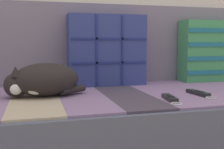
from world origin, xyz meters
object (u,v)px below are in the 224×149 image
throw_pillow_quilted (107,50)px  throw_pillow_striped (208,51)px  couch (140,126)px  game_remote_near (170,98)px  sleeping_cat (42,80)px  game_remote_far (199,93)px

throw_pillow_quilted → throw_pillow_striped: throw_pillow_quilted is taller
couch → game_remote_near: (0.04, -0.27, 0.20)m
sleeping_cat → game_remote_far: bearing=-13.2°
couch → game_remote_near: bearing=-82.3°
throw_pillow_quilted → sleeping_cat: throw_pillow_quilted is taller
throw_pillow_quilted → sleeping_cat: bearing=-145.8°
sleeping_cat → game_remote_near: size_ratio=2.05×
throw_pillow_quilted → game_remote_far: 0.59m
throw_pillow_quilted → game_remote_near: (0.16, -0.51, -0.20)m
game_remote_near → throw_pillow_quilted: bearing=107.2°
throw_pillow_striped → couch: bearing=-156.9°
couch → throw_pillow_quilted: 0.49m
couch → throw_pillow_striped: (0.56, 0.24, 0.39)m
game_remote_far → throw_pillow_quilted: bearing=128.8°
couch → throw_pillow_striped: size_ratio=4.66×
throw_pillow_striped → sleeping_cat: bearing=-166.3°
couch → sleeping_cat: (-0.51, -0.02, 0.27)m
throw_pillow_striped → game_remote_far: (-0.34, -0.43, -0.19)m
game_remote_near → game_remote_far: size_ratio=0.94×
sleeping_cat → couch: bearing=2.3°
game_remote_near → game_remote_far: (0.19, 0.08, 0.00)m
sleeping_cat → game_remote_far: sleeping_cat is taller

